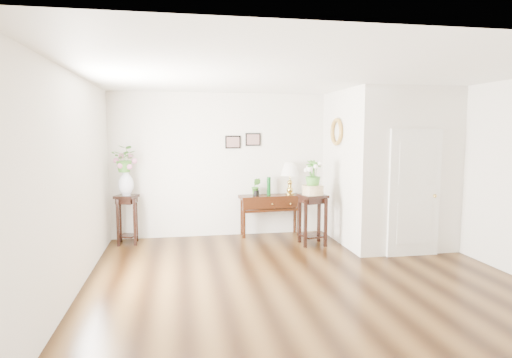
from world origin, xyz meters
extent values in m
cube|color=#503315|center=(0.00, 0.00, 0.00)|extent=(6.00, 5.50, 0.02)
cube|color=white|center=(0.00, 0.00, 2.80)|extent=(6.00, 5.50, 0.02)
cube|color=silver|center=(0.00, 2.75, 1.40)|extent=(6.00, 0.02, 2.80)
cube|color=silver|center=(0.00, -2.75, 1.40)|extent=(6.00, 0.02, 2.80)
cube|color=silver|center=(-3.00, 0.00, 1.40)|extent=(0.02, 5.50, 2.80)
cube|color=silver|center=(3.00, 0.00, 1.40)|extent=(0.02, 5.50, 2.80)
cube|color=silver|center=(2.10, 1.77, 1.40)|extent=(1.80, 1.95, 2.80)
cube|color=silver|center=(2.10, 0.78, 1.05)|extent=(0.90, 0.05, 2.10)
cube|color=black|center=(-0.65, 2.73, 1.85)|extent=(0.30, 0.02, 0.25)
cube|color=black|center=(-0.25, 2.73, 1.90)|extent=(0.30, 0.02, 0.25)
torus|color=#C08847|center=(1.16, 1.90, 2.05)|extent=(0.07, 0.51, 0.51)
cube|color=black|center=(0.06, 2.57, 0.40)|extent=(1.24, 0.50, 0.81)
cube|color=gold|center=(0.46, 2.57, 1.16)|extent=(0.38, 0.38, 0.65)
cylinder|color=#094314|center=(0.04, 2.57, 0.98)|extent=(0.08, 0.08, 0.36)
imported|color=#3D812A|center=(-0.22, 2.57, 0.97)|extent=(0.22, 0.20, 0.33)
cube|color=black|center=(-2.65, 2.39, 0.45)|extent=(0.45, 0.45, 0.90)
imported|color=#3D812A|center=(-2.65, 2.39, 1.55)|extent=(0.53, 0.49, 0.49)
cube|color=black|center=(0.67, 1.75, 0.46)|extent=(0.52, 0.52, 0.92)
cylinder|color=beige|center=(0.67, 1.75, 1.00)|extent=(0.45, 0.45, 0.17)
imported|color=#3D812A|center=(0.67, 1.75, 1.29)|extent=(0.32, 0.32, 0.51)
camera|label=1|loc=(-1.69, -5.59, 2.06)|focal=30.00mm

